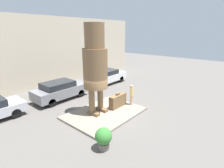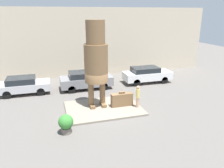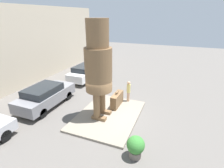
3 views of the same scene
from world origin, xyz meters
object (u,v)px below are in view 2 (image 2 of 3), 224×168
statue_figure (96,58)px  planter_pot (66,123)px  giant_suitcase (122,100)px  parked_car_white (147,74)px  tourist (138,96)px  parked_car_grey (86,80)px  parked_car_silver (24,85)px

statue_figure → planter_pot: bearing=-129.3°
giant_suitcase → parked_car_white: size_ratio=0.33×
parked_car_white → planter_pot: size_ratio=4.13×
tourist → parked_car_white: tourist is taller
tourist → parked_car_grey: (-2.64, 5.24, -0.16)m
statue_figure → giant_suitcase: bearing=-18.2°
giant_suitcase → parked_car_silver: 8.35m
giant_suitcase → planter_pot: bearing=-149.5°
parked_car_grey → parked_car_silver: bearing=177.8°
tourist → parked_car_grey: 5.87m
parked_car_silver → parked_car_grey: parked_car_grey is taller
parked_car_white → planter_pot: parked_car_white is taller
parked_car_grey → parked_car_white: 5.84m
statue_figure → giant_suitcase: (1.65, -0.54, -2.93)m
parked_car_grey → parked_car_white: (5.84, 0.10, -0.01)m
parked_car_white → statue_figure: bearing=-143.6°
tourist → parked_car_grey: bearing=116.7°
statue_figure → planter_pot: size_ratio=5.30×
tourist → parked_car_grey: tourist is taller
giant_suitcase → planter_pot: size_ratio=1.38×
tourist → parked_car_white: (3.20, 5.34, -0.17)m
tourist → planter_pot: tourist is taller
parked_car_grey → planter_pot: size_ratio=4.05×
tourist → parked_car_silver: tourist is taller
parked_car_silver → tourist: bearing=-35.2°
tourist → parked_car_silver: (-7.71, 5.44, -0.23)m
statue_figure → parked_car_white: size_ratio=1.28×
statue_figure → tourist: bearing=-22.4°
giant_suitcase → tourist: bearing=-29.1°
statue_figure → planter_pot: statue_figure is taller
parked_car_silver → parked_car_white: bearing=-0.5°
planter_pot → statue_figure: bearing=50.7°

